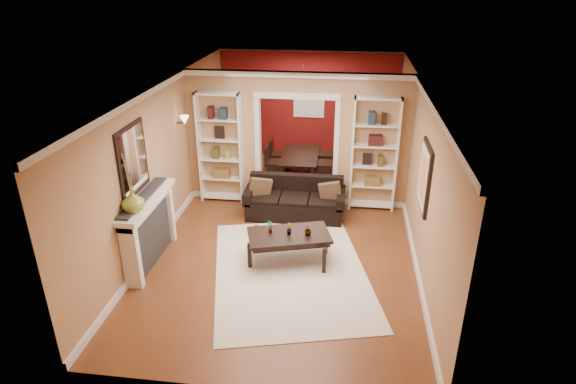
# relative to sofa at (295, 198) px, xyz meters

# --- Properties ---
(floor) EXTENTS (8.00, 8.00, 0.00)m
(floor) POSITION_rel_sofa_xyz_m (-0.05, -0.45, -0.38)
(floor) COLOR brown
(floor) RESTS_ON ground
(ceiling) EXTENTS (8.00, 8.00, 0.00)m
(ceiling) POSITION_rel_sofa_xyz_m (-0.05, -0.45, 2.32)
(ceiling) COLOR white
(ceiling) RESTS_ON ground
(wall_back) EXTENTS (8.00, 0.00, 8.00)m
(wall_back) POSITION_rel_sofa_xyz_m (-0.05, 3.55, 0.97)
(wall_back) COLOR tan
(wall_back) RESTS_ON ground
(wall_front) EXTENTS (8.00, 0.00, 8.00)m
(wall_front) POSITION_rel_sofa_xyz_m (-0.05, -4.45, 0.97)
(wall_front) COLOR tan
(wall_front) RESTS_ON ground
(wall_left) EXTENTS (0.00, 8.00, 8.00)m
(wall_left) POSITION_rel_sofa_xyz_m (-2.30, -0.45, 0.97)
(wall_left) COLOR tan
(wall_left) RESTS_ON ground
(wall_right) EXTENTS (0.00, 8.00, 8.00)m
(wall_right) POSITION_rel_sofa_xyz_m (2.20, -0.45, 0.97)
(wall_right) COLOR tan
(wall_right) RESTS_ON ground
(partition_wall) EXTENTS (4.50, 0.15, 2.70)m
(partition_wall) POSITION_rel_sofa_xyz_m (-0.05, 0.75, 0.97)
(partition_wall) COLOR tan
(partition_wall) RESTS_ON floor
(red_back_panel) EXTENTS (4.44, 0.04, 2.64)m
(red_back_panel) POSITION_rel_sofa_xyz_m (-0.05, 3.52, 0.94)
(red_back_panel) COLOR maroon
(red_back_panel) RESTS_ON floor
(dining_window) EXTENTS (0.78, 0.03, 0.98)m
(dining_window) POSITION_rel_sofa_xyz_m (-0.05, 3.48, 1.17)
(dining_window) COLOR #8CA5CC
(dining_window) RESTS_ON wall_back
(area_rug) EXTENTS (3.12, 3.82, 0.01)m
(area_rug) POSITION_rel_sofa_xyz_m (0.15, -1.96, -0.38)
(area_rug) COLOR white
(area_rug) RESTS_ON floor
(sofa) EXTENTS (1.95, 0.84, 0.76)m
(sofa) POSITION_rel_sofa_xyz_m (0.00, 0.00, 0.00)
(sofa) COLOR black
(sofa) RESTS_ON floor
(pillow_left) EXTENTS (0.45, 0.28, 0.43)m
(pillow_left) POSITION_rel_sofa_xyz_m (-0.69, -0.02, 0.21)
(pillow_left) COLOR brown
(pillow_left) RESTS_ON sofa
(pillow_right) EXTENTS (0.41, 0.12, 0.41)m
(pillow_right) POSITION_rel_sofa_xyz_m (0.69, -0.02, 0.20)
(pillow_right) COLOR brown
(pillow_right) RESTS_ON sofa
(coffee_table) EXTENTS (1.48, 1.07, 0.50)m
(coffee_table) POSITION_rel_sofa_xyz_m (0.09, -1.63, -0.13)
(coffee_table) COLOR black
(coffee_table) RESTS_ON floor
(plant_left) EXTENTS (0.12, 0.13, 0.21)m
(plant_left) POSITION_rel_sofa_xyz_m (-0.22, -1.63, 0.23)
(plant_left) COLOR #336626
(plant_left) RESTS_ON coffee_table
(plant_center) EXTENTS (0.11, 0.13, 0.19)m
(plant_center) POSITION_rel_sofa_xyz_m (0.09, -1.63, 0.22)
(plant_center) COLOR #336626
(plant_center) RESTS_ON coffee_table
(plant_right) EXTENTS (0.12, 0.12, 0.21)m
(plant_right) POSITION_rel_sofa_xyz_m (0.40, -1.63, 0.23)
(plant_right) COLOR #336626
(plant_right) RESTS_ON coffee_table
(bookshelf_left) EXTENTS (0.90, 0.30, 2.30)m
(bookshelf_left) POSITION_rel_sofa_xyz_m (-1.60, 0.58, 0.77)
(bookshelf_left) COLOR white
(bookshelf_left) RESTS_ON floor
(bookshelf_right) EXTENTS (0.90, 0.30, 2.30)m
(bookshelf_right) POSITION_rel_sofa_xyz_m (1.50, 0.58, 0.77)
(bookshelf_right) COLOR white
(bookshelf_right) RESTS_ON floor
(fireplace) EXTENTS (0.32, 1.70, 1.16)m
(fireplace) POSITION_rel_sofa_xyz_m (-2.14, -1.95, 0.20)
(fireplace) COLOR white
(fireplace) RESTS_ON floor
(vase) EXTENTS (0.41, 0.41, 0.35)m
(vase) POSITION_rel_sofa_xyz_m (-2.14, -2.41, 0.95)
(vase) COLOR #87A535
(vase) RESTS_ON fireplace
(mirror) EXTENTS (0.03, 0.95, 1.10)m
(mirror) POSITION_rel_sofa_xyz_m (-2.28, -1.95, 1.42)
(mirror) COLOR silver
(mirror) RESTS_ON wall_left
(wall_sconce) EXTENTS (0.18, 0.18, 0.22)m
(wall_sconce) POSITION_rel_sofa_xyz_m (-2.20, 0.10, 1.45)
(wall_sconce) COLOR #FFE0A5
(wall_sconce) RESTS_ON wall_left
(framed_art) EXTENTS (0.04, 0.85, 1.05)m
(framed_art) POSITION_rel_sofa_xyz_m (2.16, -1.45, 1.17)
(framed_art) COLOR black
(framed_art) RESTS_ON wall_right
(dining_table) EXTENTS (1.53, 0.85, 0.54)m
(dining_table) POSITION_rel_sofa_xyz_m (-0.08, 2.10, -0.11)
(dining_table) COLOR black
(dining_table) RESTS_ON floor
(dining_chair_nw) EXTENTS (0.49, 0.49, 0.84)m
(dining_chair_nw) POSITION_rel_sofa_xyz_m (-0.63, 1.80, 0.04)
(dining_chair_nw) COLOR black
(dining_chair_nw) RESTS_ON floor
(dining_chair_ne) EXTENTS (0.57, 0.57, 0.89)m
(dining_chair_ne) POSITION_rel_sofa_xyz_m (0.47, 1.80, 0.07)
(dining_chair_ne) COLOR black
(dining_chair_ne) RESTS_ON floor
(dining_chair_sw) EXTENTS (0.48, 0.48, 0.82)m
(dining_chair_sw) POSITION_rel_sofa_xyz_m (-0.63, 2.40, 0.03)
(dining_chair_sw) COLOR black
(dining_chair_sw) RESTS_ON floor
(dining_chair_se) EXTENTS (0.61, 0.61, 0.93)m
(dining_chair_se) POSITION_rel_sofa_xyz_m (0.47, 2.40, 0.08)
(dining_chair_se) COLOR black
(dining_chair_se) RESTS_ON floor
(chandelier) EXTENTS (0.50, 0.50, 0.30)m
(chandelier) POSITION_rel_sofa_xyz_m (-0.05, 2.25, 1.64)
(chandelier) COLOR #321C17
(chandelier) RESTS_ON ceiling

